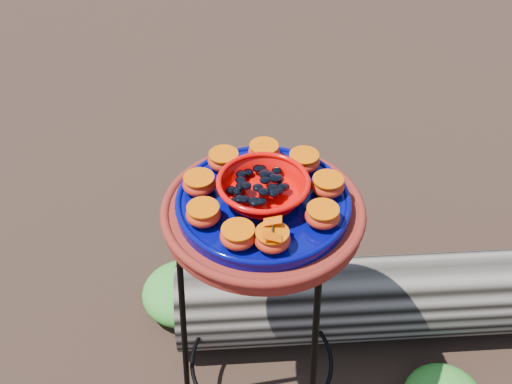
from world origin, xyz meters
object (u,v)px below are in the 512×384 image
at_px(terracotta_saucer, 263,214).
at_px(red_bowl, 263,190).
at_px(plant_stand, 262,316).
at_px(cobalt_plate, 263,204).
at_px(driftwood_log, 403,297).

height_order(terracotta_saucer, red_bowl, red_bowl).
relative_size(plant_stand, terracotta_saucer, 1.55).
bearing_deg(cobalt_plate, driftwood_log, 51.82).
distance_m(plant_stand, terracotta_saucer, 0.37).
relative_size(cobalt_plate, driftwood_log, 0.27).
bearing_deg(red_bowl, terracotta_saucer, 0.00).
relative_size(cobalt_plate, red_bowl, 2.00).
relative_size(red_bowl, driftwood_log, 0.14).
distance_m(cobalt_plate, driftwood_log, 0.80).
height_order(red_bowl, driftwood_log, red_bowl).
xyz_separation_m(plant_stand, cobalt_plate, (0.00, 0.00, 0.40)).
relative_size(terracotta_saucer, red_bowl, 2.33).
bearing_deg(cobalt_plate, terracotta_saucer, 0.00).
bearing_deg(terracotta_saucer, red_bowl, 0.00).
relative_size(terracotta_saucer, driftwood_log, 0.32).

